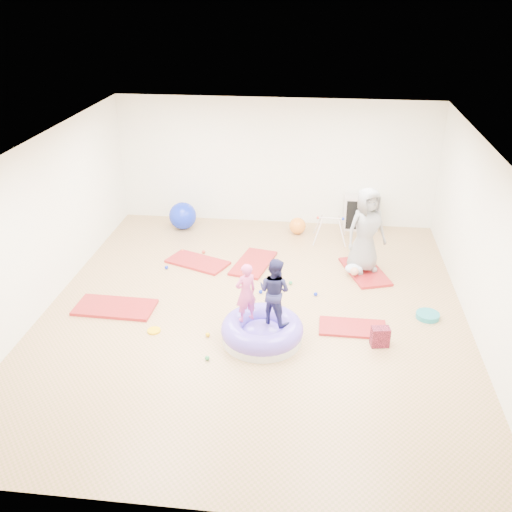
# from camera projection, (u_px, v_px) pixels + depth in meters

# --- Properties ---
(room) EXTENTS (7.01, 8.01, 2.81)m
(room) POSITION_uv_depth(u_px,v_px,m) (254.00, 236.00, 8.94)
(room) COLOR tan
(room) RESTS_ON ground
(gym_mat_front_left) EXTENTS (1.35, 0.70, 0.06)m
(gym_mat_front_left) POSITION_uv_depth(u_px,v_px,m) (115.00, 307.00, 9.64)
(gym_mat_front_left) COLOR maroon
(gym_mat_front_left) RESTS_ON ground
(gym_mat_mid_left) EXTENTS (1.33, 1.00, 0.05)m
(gym_mat_mid_left) POSITION_uv_depth(u_px,v_px,m) (198.00, 262.00, 11.18)
(gym_mat_mid_left) COLOR maroon
(gym_mat_mid_left) RESTS_ON ground
(gym_mat_center_back) EXTENTS (0.86, 1.32, 0.05)m
(gym_mat_center_back) POSITION_uv_depth(u_px,v_px,m) (253.00, 263.00, 11.14)
(gym_mat_center_back) COLOR maroon
(gym_mat_center_back) RESTS_ON ground
(gym_mat_right) EXTENTS (1.06, 0.54, 0.04)m
(gym_mat_right) POSITION_uv_depth(u_px,v_px,m) (353.00, 328.00, 9.09)
(gym_mat_right) COLOR maroon
(gym_mat_right) RESTS_ON ground
(gym_mat_rear_right) EXTENTS (0.99, 1.37, 0.05)m
(gym_mat_rear_right) POSITION_uv_depth(u_px,v_px,m) (365.00, 271.00, 10.82)
(gym_mat_rear_right) COLOR maroon
(gym_mat_rear_right) RESTS_ON ground
(inflatable_cushion) EXTENTS (1.27, 1.27, 0.40)m
(inflatable_cushion) POSITION_uv_depth(u_px,v_px,m) (262.00, 331.00, 8.75)
(inflatable_cushion) COLOR silver
(inflatable_cushion) RESTS_ON ground
(child_pink) EXTENTS (0.42, 0.39, 0.96)m
(child_pink) POSITION_uv_depth(u_px,v_px,m) (246.00, 290.00, 8.52)
(child_pink) COLOR #DD4F92
(child_pink) RESTS_ON inflatable_cushion
(child_navy) EXTENTS (0.64, 0.59, 1.06)m
(child_navy) POSITION_uv_depth(u_px,v_px,m) (275.00, 288.00, 8.45)
(child_navy) COLOR #20204B
(child_navy) RESTS_ON inflatable_cushion
(adult_caregiver) EXTENTS (0.94, 0.83, 1.62)m
(adult_caregiver) POSITION_uv_depth(u_px,v_px,m) (366.00, 230.00, 10.50)
(adult_caregiver) COLOR gray
(adult_caregiver) RESTS_ON gym_mat_rear_right
(infant) EXTENTS (0.33, 0.34, 0.20)m
(infant) POSITION_uv_depth(u_px,v_px,m) (354.00, 269.00, 10.63)
(infant) COLOR silver
(infant) RESTS_ON gym_mat_rear_right
(ball_pit_balls) EXTENTS (2.95, 3.61, 0.07)m
(ball_pit_balls) POSITION_uv_depth(u_px,v_px,m) (228.00, 288.00, 10.24)
(ball_pit_balls) COLOR yellow
(ball_pit_balls) RESTS_ON ground
(exercise_ball_blue) EXTENTS (0.61, 0.61, 0.61)m
(exercise_ball_blue) POSITION_uv_depth(u_px,v_px,m) (183.00, 216.00, 12.62)
(exercise_ball_blue) COLOR #0E24C0
(exercise_ball_blue) RESTS_ON ground
(exercise_ball_orange) EXTENTS (0.36, 0.36, 0.36)m
(exercise_ball_orange) POSITION_uv_depth(u_px,v_px,m) (298.00, 226.00, 12.42)
(exercise_ball_orange) COLOR orange
(exercise_ball_orange) RESTS_ON ground
(infant_play_gym) EXTENTS (0.70, 0.67, 0.54)m
(infant_play_gym) POSITION_uv_depth(u_px,v_px,m) (330.00, 225.00, 11.98)
(infant_play_gym) COLOR beige
(infant_play_gym) RESTS_ON ground
(cube_shelf) EXTENTS (0.76, 0.37, 0.76)m
(cube_shelf) POSITION_uv_depth(u_px,v_px,m) (361.00, 213.00, 12.57)
(cube_shelf) COLOR beige
(cube_shelf) RESTS_ON ground
(balance_disc) EXTENTS (0.38, 0.38, 0.08)m
(balance_disc) POSITION_uv_depth(u_px,v_px,m) (428.00, 316.00, 9.38)
(balance_disc) COLOR teal
(balance_disc) RESTS_ON ground
(backpack) EXTENTS (0.30, 0.21, 0.32)m
(backpack) POSITION_uv_depth(u_px,v_px,m) (380.00, 337.00, 8.62)
(backpack) COLOR #B22344
(backpack) RESTS_ON ground
(yellow_toy) EXTENTS (0.21, 0.21, 0.03)m
(yellow_toy) POSITION_uv_depth(u_px,v_px,m) (154.00, 331.00, 9.02)
(yellow_toy) COLOR yellow
(yellow_toy) RESTS_ON ground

